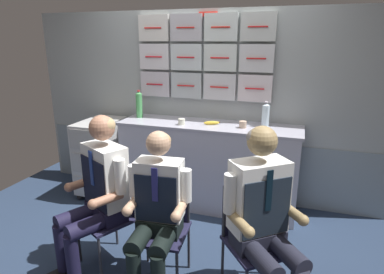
{
  "coord_description": "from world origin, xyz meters",
  "views": [
    {
      "loc": [
        1.07,
        -2.23,
        1.82
      ],
      "look_at": [
        0.28,
        0.18,
        1.07
      ],
      "focal_mm": 30.74,
      "sensor_mm": 36.0,
      "label": 1
    }
  ],
  "objects_px": {
    "service_trolley": "(101,155)",
    "crew_member_near_trolley": "(264,212)",
    "crew_member_left": "(98,188)",
    "paper_cup_blue": "(243,124)",
    "folding_chair_center": "(164,216)",
    "folding_chair_left": "(117,205)",
    "water_bottle_clear": "(266,115)",
    "snack_banana": "(212,123)",
    "folding_chair_near_trolley": "(251,228)",
    "crew_member_center": "(156,208)"
  },
  "relations": [
    {
      "from": "service_trolley",
      "to": "snack_banana",
      "type": "relative_size",
      "value": 5.29
    },
    {
      "from": "crew_member_center",
      "to": "folding_chair_near_trolley",
      "type": "distance_m",
      "value": 0.7
    },
    {
      "from": "snack_banana",
      "to": "folding_chair_left",
      "type": "bearing_deg",
      "value": -113.69
    },
    {
      "from": "crew_member_left",
      "to": "snack_banana",
      "type": "distance_m",
      "value": 1.44
    },
    {
      "from": "water_bottle_clear",
      "to": "folding_chair_left",
      "type": "bearing_deg",
      "value": -129.84
    },
    {
      "from": "service_trolley",
      "to": "crew_member_left",
      "type": "relative_size",
      "value": 0.71
    },
    {
      "from": "crew_member_center",
      "to": "paper_cup_blue",
      "type": "bearing_deg",
      "value": 74.07
    },
    {
      "from": "folding_chair_center",
      "to": "crew_member_center",
      "type": "bearing_deg",
      "value": -84.66
    },
    {
      "from": "crew_member_left",
      "to": "paper_cup_blue",
      "type": "xyz_separation_m",
      "value": [
        0.92,
        1.27,
        0.29
      ]
    },
    {
      "from": "crew_member_near_trolley",
      "to": "paper_cup_blue",
      "type": "distance_m",
      "value": 1.34
    },
    {
      "from": "crew_member_near_trolley",
      "to": "water_bottle_clear",
      "type": "bearing_deg",
      "value": 96.61
    },
    {
      "from": "service_trolley",
      "to": "folding_chair_left",
      "type": "distance_m",
      "value": 1.37
    },
    {
      "from": "folding_chair_center",
      "to": "crew_member_center",
      "type": "relative_size",
      "value": 0.68
    },
    {
      "from": "service_trolley",
      "to": "crew_member_near_trolley",
      "type": "height_order",
      "value": "crew_member_near_trolley"
    },
    {
      "from": "folding_chair_center",
      "to": "water_bottle_clear",
      "type": "relative_size",
      "value": 3.14
    },
    {
      "from": "water_bottle_clear",
      "to": "paper_cup_blue",
      "type": "xyz_separation_m",
      "value": [
        -0.21,
        -0.14,
        -0.09
      ]
    },
    {
      "from": "service_trolley",
      "to": "folding_chair_near_trolley",
      "type": "distance_m",
      "value": 2.25
    },
    {
      "from": "crew_member_near_trolley",
      "to": "water_bottle_clear",
      "type": "xyz_separation_m",
      "value": [
        -0.16,
        1.39,
        0.37
      ]
    },
    {
      "from": "service_trolley",
      "to": "crew_member_near_trolley",
      "type": "relative_size",
      "value": 0.7
    },
    {
      "from": "service_trolley",
      "to": "water_bottle_clear",
      "type": "relative_size",
      "value": 3.46
    },
    {
      "from": "folding_chair_center",
      "to": "paper_cup_blue",
      "type": "relative_size",
      "value": 11.04
    },
    {
      "from": "folding_chair_left",
      "to": "crew_member_left",
      "type": "distance_m",
      "value": 0.26
    },
    {
      "from": "folding_chair_left",
      "to": "folding_chair_near_trolley",
      "type": "distance_m",
      "value": 1.12
    },
    {
      "from": "crew_member_near_trolley",
      "to": "folding_chair_left",
      "type": "bearing_deg",
      "value": 173.95
    },
    {
      "from": "folding_chair_left",
      "to": "paper_cup_blue",
      "type": "relative_size",
      "value": 11.04
    },
    {
      "from": "service_trolley",
      "to": "paper_cup_blue",
      "type": "bearing_deg",
      "value": 1.75
    },
    {
      "from": "folding_chair_left",
      "to": "paper_cup_blue",
      "type": "xyz_separation_m",
      "value": [
        0.84,
        1.13,
        0.49
      ]
    },
    {
      "from": "crew_member_left",
      "to": "folding_chair_center",
      "type": "distance_m",
      "value": 0.57
    },
    {
      "from": "crew_member_center",
      "to": "water_bottle_clear",
      "type": "xyz_separation_m",
      "value": [
        0.59,
        1.47,
        0.42
      ]
    },
    {
      "from": "water_bottle_clear",
      "to": "snack_banana",
      "type": "relative_size",
      "value": 1.53
    },
    {
      "from": "crew_member_center",
      "to": "snack_banana",
      "type": "bearing_deg",
      "value": 88.19
    },
    {
      "from": "folding_chair_left",
      "to": "water_bottle_clear",
      "type": "relative_size",
      "value": 3.14
    },
    {
      "from": "folding_chair_left",
      "to": "folding_chair_center",
      "type": "height_order",
      "value": "same"
    },
    {
      "from": "crew_member_center",
      "to": "folding_chair_near_trolley",
      "type": "bearing_deg",
      "value": 17.1
    },
    {
      "from": "folding_chair_left",
      "to": "crew_member_left",
      "type": "xyz_separation_m",
      "value": [
        -0.07,
        -0.14,
        0.2
      ]
    },
    {
      "from": "crew_member_near_trolley",
      "to": "paper_cup_blue",
      "type": "relative_size",
      "value": 17.31
    },
    {
      "from": "service_trolley",
      "to": "crew_member_near_trolley",
      "type": "xyz_separation_m",
      "value": [
        2.07,
        -1.21,
        0.23
      ]
    },
    {
      "from": "crew_member_near_trolley",
      "to": "snack_banana",
      "type": "bearing_deg",
      "value": 118.99
    },
    {
      "from": "service_trolley",
      "to": "folding_chair_near_trolley",
      "type": "relative_size",
      "value": 1.1
    },
    {
      "from": "folding_chair_center",
      "to": "paper_cup_blue",
      "type": "height_order",
      "value": "paper_cup_blue"
    },
    {
      "from": "crew_member_left",
      "to": "snack_banana",
      "type": "xyz_separation_m",
      "value": [
        0.58,
        1.29,
        0.27
      ]
    },
    {
      "from": "crew_member_center",
      "to": "paper_cup_blue",
      "type": "height_order",
      "value": "crew_member_center"
    },
    {
      "from": "crew_member_left",
      "to": "folding_chair_center",
      "type": "height_order",
      "value": "crew_member_left"
    },
    {
      "from": "crew_member_left",
      "to": "crew_member_near_trolley",
      "type": "relative_size",
      "value": 0.99
    },
    {
      "from": "water_bottle_clear",
      "to": "paper_cup_blue",
      "type": "height_order",
      "value": "water_bottle_clear"
    },
    {
      "from": "folding_chair_near_trolley",
      "to": "folding_chair_center",
      "type": "bearing_deg",
      "value": -176.5
    },
    {
      "from": "folding_chair_near_trolley",
      "to": "paper_cup_blue",
      "type": "distance_m",
      "value": 1.27
    },
    {
      "from": "service_trolley",
      "to": "crew_member_left",
      "type": "bearing_deg",
      "value": -57.43
    },
    {
      "from": "paper_cup_blue",
      "to": "folding_chair_near_trolley",
      "type": "bearing_deg",
      "value": -76.38
    },
    {
      "from": "snack_banana",
      "to": "crew_member_center",
      "type": "bearing_deg",
      "value": -91.81
    }
  ]
}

